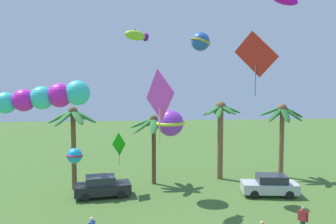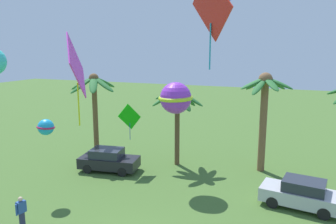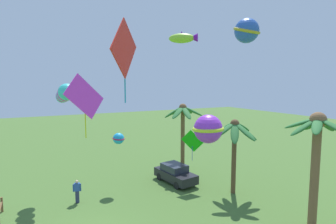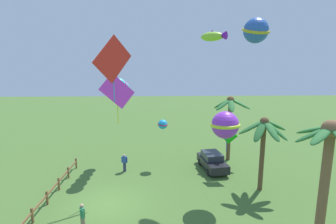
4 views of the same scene
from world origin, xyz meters
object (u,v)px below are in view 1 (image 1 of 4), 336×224
at_px(kite_diamond_1, 256,55).
at_px(kite_diamond_2, 160,97).
at_px(parked_car_2, 270,185).
at_px(kite_tube_4, 46,97).
at_px(kite_ball_3, 200,42).
at_px(parked_car_0, 102,186).
at_px(kite_ball_0, 171,123).
at_px(palm_tree_2, 282,121).
at_px(kite_fish_6, 136,35).
at_px(spectator_1, 303,221).
at_px(kite_diamond_7, 119,144).
at_px(palm_tree_0, 221,122).
at_px(palm_tree_3, 73,126).
at_px(palm_tree_1, 154,130).
at_px(kite_ball_5, 75,156).

xyz_separation_m(kite_diamond_1, kite_diamond_2, (-5.01, -0.68, -2.09)).
xyz_separation_m(parked_car_2, kite_tube_4, (-13.66, -7.20, 6.64)).
relative_size(kite_diamond_2, kite_tube_4, 0.85).
xyz_separation_m(parked_car_2, kite_ball_3, (-4.85, 1.51, 10.33)).
relative_size(parked_car_0, kite_ball_0, 1.43).
distance_m(palm_tree_2, kite_fish_6, 14.73).
distance_m(spectator_1, kite_diamond_1, 9.04).
xyz_separation_m(kite_ball_3, kite_diamond_7, (-5.96, 0.32, -7.48)).
relative_size(palm_tree_0, spectator_1, 4.15).
bearing_deg(palm_tree_3, kite_fish_6, -30.40).
bearing_deg(kite_fish_6, palm_tree_0, 32.59).
height_order(kite_ball_0, kite_fish_6, kite_fish_6).
relative_size(spectator_1, kite_diamond_2, 0.44).
bearing_deg(kite_diamond_1, parked_car_2, 60.23).
relative_size(palm_tree_3, kite_ball_0, 2.20).
relative_size(kite_diamond_2, kite_ball_3, 2.16).
bearing_deg(palm_tree_2, palm_tree_1, -175.18).
xyz_separation_m(parked_car_0, kite_ball_3, (7.14, 0.58, 10.33)).
distance_m(spectator_1, kite_tube_4, 14.35).
bearing_deg(kite_tube_4, spectator_1, 2.92).
xyz_separation_m(kite_ball_0, kite_diamond_2, (-1.35, -7.38, 2.14)).
distance_m(palm_tree_3, kite_fish_6, 8.46).
bearing_deg(kite_ball_5, kite_ball_3, 31.15).
bearing_deg(kite_ball_3, kite_diamond_2, -113.74).
height_order(kite_fish_6, kite_diamond_7, kite_fish_6).
bearing_deg(kite_ball_5, kite_diamond_7, 66.59).
bearing_deg(kite_diamond_2, palm_tree_0, 62.16).
bearing_deg(palm_tree_1, parked_car_0, -143.47).
bearing_deg(kite_diamond_1, palm_tree_3, 140.18).
height_order(palm_tree_2, parked_car_0, palm_tree_2).
relative_size(kite_ball_0, kite_tube_4, 0.68).
bearing_deg(kite_ball_5, palm_tree_3, 100.41).
distance_m(parked_car_0, kite_diamond_1, 14.06).
xyz_separation_m(palm_tree_1, parked_car_0, (-3.85, -2.85, -3.63)).
height_order(palm_tree_1, kite_diamond_1, kite_diamond_1).
distance_m(kite_ball_3, kite_diamond_7, 9.57).
relative_size(palm_tree_1, kite_ball_5, 4.11).
bearing_deg(palm_tree_2, palm_tree_0, -179.38).
bearing_deg(spectator_1, parked_car_0, 145.95).
height_order(spectator_1, kite_fish_6, kite_fish_6).
height_order(palm_tree_3, kite_tube_4, kite_tube_4).
bearing_deg(kite_tube_4, kite_ball_0, 50.24).
height_order(kite_diamond_2, kite_diamond_7, kite_diamond_2).
distance_m(kite_ball_3, kite_tube_4, 12.93).
xyz_separation_m(palm_tree_2, kite_ball_0, (-10.08, -4.07, 0.40)).
bearing_deg(kite_diamond_2, kite_tube_4, -174.82).
bearing_deg(kite_tube_4, kite_diamond_2, 5.18).
xyz_separation_m(palm_tree_0, parked_car_2, (2.45, -4.67, -4.08)).
xyz_separation_m(spectator_1, kite_ball_5, (-12.19, 3.07, 3.10)).
bearing_deg(kite_diamond_2, kite_ball_5, 144.93).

